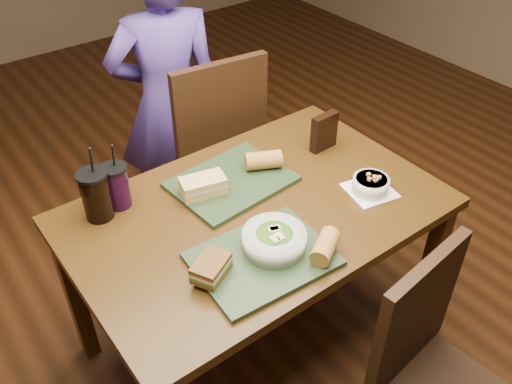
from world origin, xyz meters
TOP-DOWN VIEW (x-y plane):
  - ground at (0.00, 0.00)m, footprint 6.00×6.00m
  - dining_table at (0.00, 0.00)m, footprint 1.30×0.85m
  - chair_near at (0.14, -0.71)m, footprint 0.43×0.43m
  - chair_far at (0.24, 0.68)m, footprint 0.49×0.49m
  - diner at (0.14, 0.87)m, footprint 0.61×0.48m
  - tray_near at (-0.14, -0.22)m, footprint 0.44×0.35m
  - tray_far at (0.01, 0.17)m, footprint 0.44×0.35m
  - salad_bowl at (-0.08, -0.21)m, footprint 0.20×0.20m
  - soup_bowl at (0.39, -0.18)m, footprint 0.19×0.19m
  - sandwich_near at (-0.31, -0.19)m, footprint 0.15×0.13m
  - sandwich_far at (-0.11, 0.16)m, footprint 0.18×0.12m
  - baguette_near at (0.02, -0.33)m, footprint 0.14×0.12m
  - baguette_far at (0.15, 0.16)m, footprint 0.15×0.12m
  - cup_cola at (-0.46, 0.29)m, footprint 0.10×0.10m
  - cup_berry at (-0.37, 0.30)m, footprint 0.09×0.09m
  - chip_bag at (0.44, 0.14)m, footprint 0.12×0.04m

SIDE VIEW (x-z plane):
  - ground at x=0.00m, z-range 0.00..0.00m
  - chair_near at x=0.14m, z-range 0.05..0.95m
  - chair_far at x=0.24m, z-range 0.06..1.08m
  - dining_table at x=0.00m, z-range 0.28..1.03m
  - diner at x=0.14m, z-range 0.00..1.46m
  - tray_near at x=-0.14m, z-range 0.75..0.77m
  - tray_far at x=0.01m, z-range 0.75..0.77m
  - soup_bowl at x=0.39m, z-range 0.75..0.81m
  - sandwich_near at x=-0.31m, z-range 0.77..0.83m
  - sandwich_far at x=-0.11m, z-range 0.77..0.83m
  - baguette_near at x=0.02m, z-range 0.77..0.83m
  - baguette_far at x=0.15m, z-range 0.77..0.84m
  - salad_bowl at x=-0.08m, z-range 0.77..0.84m
  - chip_bag at x=0.44m, z-range 0.75..0.90m
  - cup_berry at x=-0.37m, z-range 0.71..0.96m
  - cup_cola at x=-0.46m, z-range 0.70..0.98m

